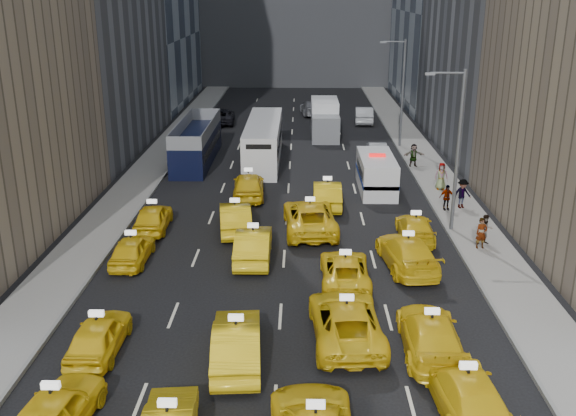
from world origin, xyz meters
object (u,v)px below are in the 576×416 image
at_px(taxi_0, 54,413).
at_px(nypd_van, 376,174).
at_px(taxi_3, 466,391).
at_px(pedestrian_0, 481,233).
at_px(double_decker, 197,142).
at_px(city_bus, 264,141).
at_px(box_truck, 325,119).

height_order(taxi_0, nypd_van, nypd_van).
relative_size(taxi_3, pedestrian_0, 3.02).
height_order(taxi_0, double_decker, double_decker).
xyz_separation_m(taxi_0, nypd_van, (12.56, 25.26, 0.38)).
relative_size(nypd_van, double_decker, 0.55).
distance_m(city_bus, pedestrian_0, 21.87).
height_order(taxi_0, pedestrian_0, pedestrian_0).
xyz_separation_m(taxi_3, city_bus, (-8.26, 31.48, 0.83)).
bearing_deg(double_decker, box_truck, 46.21).
bearing_deg(pedestrian_0, taxi_0, -146.72).
bearing_deg(box_truck, pedestrian_0, -81.79).
bearing_deg(taxi_3, double_decker, -70.95).
relative_size(taxi_3, box_truck, 0.68).
bearing_deg(pedestrian_0, double_decker, 126.58).
xyz_separation_m(taxi_0, box_truck, (9.66, 41.78, 0.82)).
bearing_deg(taxi_0, double_decker, -81.80).
distance_m(taxi_0, pedestrian_0, 22.44).
xyz_separation_m(nypd_van, double_decker, (-13.21, 7.27, 0.43)).
bearing_deg(nypd_van, taxi_3, -93.63).
bearing_deg(taxi_3, city_bus, -79.67).
xyz_separation_m(nypd_van, box_truck, (-2.90, 16.52, 0.44)).
distance_m(taxi_3, pedestrian_0, 13.99).
bearing_deg(taxi_0, pedestrian_0, -131.58).
bearing_deg(taxi_0, box_truck, -95.97).
distance_m(box_truck, pedestrian_0, 27.90).
distance_m(double_decker, city_bus, 5.22).
bearing_deg(taxi_3, taxi_0, 2.01).
bearing_deg(taxi_3, nypd_van, -93.75).
distance_m(taxi_0, double_decker, 32.55).
height_order(nypd_van, box_truck, box_truck).
height_order(taxi_3, city_bus, city_bus).
relative_size(taxi_0, box_truck, 0.61).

